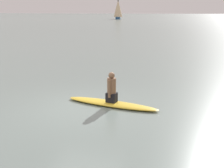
# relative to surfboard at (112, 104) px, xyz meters

# --- Properties ---
(ground_plane) EXTENTS (400.00, 400.00, 0.00)m
(ground_plane) POSITION_rel_surfboard_xyz_m (0.44, -0.85, -0.06)
(ground_plane) COLOR slate
(surfboard) EXTENTS (1.28, 3.35, 0.12)m
(surfboard) POSITION_rel_surfboard_xyz_m (0.00, 0.00, 0.00)
(surfboard) COLOR gold
(surfboard) RESTS_ON ground
(person_paddler) EXTENTS (0.45, 0.39, 1.02)m
(person_paddler) POSITION_rel_surfboard_xyz_m (0.00, 0.00, 0.52)
(person_paddler) COLOR black
(person_paddler) RESTS_ON surfboard
(sailboat_near_right) EXTENTS (4.04, 3.04, 6.64)m
(sailboat_near_right) POSITION_rel_surfboard_xyz_m (-84.06, -18.11, 3.03)
(sailboat_near_right) COLOR navy
(sailboat_near_right) RESTS_ON ground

